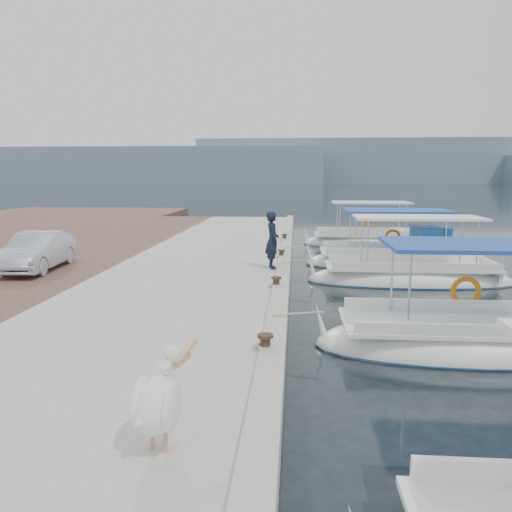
{
  "coord_description": "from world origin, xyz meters",
  "views": [
    {
      "loc": [
        0.14,
        -11.84,
        3.57
      ],
      "look_at": [
        -1.0,
        2.68,
        1.2
      ],
      "focal_mm": 35.0,
      "sensor_mm": 36.0,
      "label": 1
    }
  ],
  "objects_px": {
    "fisherman": "(272,240)",
    "parked_car": "(38,251)",
    "fishing_caique_c": "(410,279)",
    "pelican": "(159,401)",
    "fishing_caique_d": "(393,261)",
    "fishing_caique_e": "(366,243)",
    "fishing_caique_b": "(466,344)"
  },
  "relations": [
    {
      "from": "fishing_caique_b",
      "to": "parked_car",
      "type": "bearing_deg",
      "value": 155.99
    },
    {
      "from": "fishing_caique_b",
      "to": "fishing_caique_e",
      "type": "distance_m",
      "value": 15.64
    },
    {
      "from": "fishing_caique_d",
      "to": "fishing_caique_e",
      "type": "height_order",
      "value": "same"
    },
    {
      "from": "pelican",
      "to": "fishing_caique_c",
      "type": "bearing_deg",
      "value": 65.16
    },
    {
      "from": "fishing_caique_d",
      "to": "fisherman",
      "type": "bearing_deg",
      "value": -142.16
    },
    {
      "from": "fishing_caique_e",
      "to": "fisherman",
      "type": "xyz_separation_m",
      "value": [
        -4.42,
        -9.48,
        1.32
      ]
    },
    {
      "from": "fishing_caique_c",
      "to": "fishing_caique_d",
      "type": "xyz_separation_m",
      "value": [
        0.06,
        3.25,
        0.07
      ]
    },
    {
      "from": "fishing_caique_c",
      "to": "pelican",
      "type": "bearing_deg",
      "value": -114.84
    },
    {
      "from": "pelican",
      "to": "fisherman",
      "type": "bearing_deg",
      "value": 86.15
    },
    {
      "from": "fisherman",
      "to": "parked_car",
      "type": "bearing_deg",
      "value": 81.4
    },
    {
      "from": "fishing_caique_e",
      "to": "parked_car",
      "type": "relative_size",
      "value": 1.73
    },
    {
      "from": "pelican",
      "to": "fishing_caique_b",
      "type": "bearing_deg",
      "value": 44.86
    },
    {
      "from": "fishing_caique_b",
      "to": "fishing_caique_e",
      "type": "relative_size",
      "value": 0.96
    },
    {
      "from": "fishing_caique_b",
      "to": "fishing_caique_d",
      "type": "height_order",
      "value": "same"
    },
    {
      "from": "fisherman",
      "to": "fishing_caique_c",
      "type": "bearing_deg",
      "value": -100.46
    },
    {
      "from": "fishing_caique_c",
      "to": "fishing_caique_e",
      "type": "relative_size",
      "value": 1.05
    },
    {
      "from": "fisherman",
      "to": "fishing_caique_b",
      "type": "bearing_deg",
      "value": -160.05
    },
    {
      "from": "fishing_caique_b",
      "to": "fishing_caique_c",
      "type": "height_order",
      "value": "same"
    },
    {
      "from": "fishing_caique_b",
      "to": "pelican",
      "type": "distance_m",
      "value": 7.18
    },
    {
      "from": "fishing_caique_b",
      "to": "fisherman",
      "type": "distance_m",
      "value": 7.62
    },
    {
      "from": "fishing_caique_c",
      "to": "pelican",
      "type": "xyz_separation_m",
      "value": [
        -5.34,
        -11.53,
        0.94
      ]
    },
    {
      "from": "fishing_caique_c",
      "to": "fishing_caique_d",
      "type": "height_order",
      "value": "same"
    },
    {
      "from": "fishing_caique_b",
      "to": "fisherman",
      "type": "xyz_separation_m",
      "value": [
        -4.29,
        6.16,
        1.32
      ]
    },
    {
      "from": "fishing_caique_d",
      "to": "pelican",
      "type": "xyz_separation_m",
      "value": [
        -5.39,
        -14.78,
        0.87
      ]
    },
    {
      "from": "fishing_caique_b",
      "to": "parked_car",
      "type": "height_order",
      "value": "fishing_caique_b"
    },
    {
      "from": "fisherman",
      "to": "parked_car",
      "type": "xyz_separation_m",
      "value": [
        -7.63,
        -0.85,
        -0.33
      ]
    },
    {
      "from": "fishing_caique_c",
      "to": "fisherman",
      "type": "xyz_separation_m",
      "value": [
        -4.59,
        -0.36,
        1.32
      ]
    },
    {
      "from": "fishing_caique_e",
      "to": "pelican",
      "type": "bearing_deg",
      "value": -104.06
    },
    {
      "from": "fishing_caique_e",
      "to": "fishing_caique_b",
      "type": "bearing_deg",
      "value": -90.47
    },
    {
      "from": "fishing_caique_c",
      "to": "parked_car",
      "type": "bearing_deg",
      "value": -174.37
    },
    {
      "from": "fishing_caique_c",
      "to": "fisherman",
      "type": "relative_size",
      "value": 3.59
    },
    {
      "from": "fishing_caique_e",
      "to": "fisherman",
      "type": "height_order",
      "value": "fisherman"
    }
  ]
}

